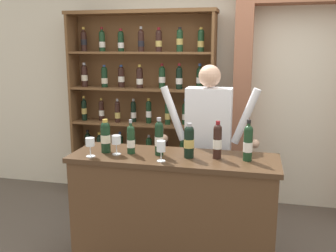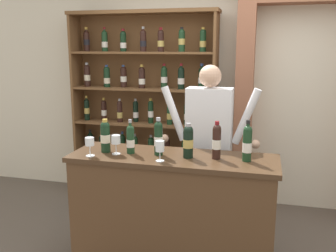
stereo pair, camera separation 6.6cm
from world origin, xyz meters
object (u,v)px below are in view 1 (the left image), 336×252
at_px(wine_glass_left, 90,143).
at_px(tasting_bottle_grappa, 131,139).
at_px(wine_shelf, 142,105).
at_px(wine_glass_right, 161,147).
at_px(tasting_bottle_rosso, 189,141).
at_px(tasting_bottle_prosecco, 106,136).
at_px(wine_glass_center, 116,141).
at_px(tasting_counter, 173,213).
at_px(tasting_bottle_bianco, 159,138).
at_px(tasting_bottle_super_tuscan, 248,142).
at_px(tasting_bottle_brunello, 217,140).
at_px(shopkeeper, 208,135).

bearing_deg(wine_glass_left, tasting_bottle_grappa, 29.35).
height_order(wine_shelf, wine_glass_right, wine_shelf).
bearing_deg(wine_glass_left, tasting_bottle_rosso, 11.48).
height_order(tasting_bottle_prosecco, wine_glass_center, tasting_bottle_prosecco).
xyz_separation_m(tasting_counter, wine_glass_center, (-0.47, -0.06, 0.61)).
bearing_deg(wine_glass_left, tasting_bottle_bianco, 17.67).
height_order(tasting_bottle_prosecco, tasting_bottle_super_tuscan, tasting_bottle_super_tuscan).
bearing_deg(wine_glass_left, tasting_bottle_brunello, 10.55).
xyz_separation_m(wine_shelf, shopkeeper, (0.91, -0.85, -0.13)).
bearing_deg(wine_glass_center, tasting_bottle_grappa, 27.74).
bearing_deg(tasting_bottle_grappa, shopkeeper, 43.24).
distance_m(tasting_counter, shopkeeper, 0.80).
distance_m(tasting_bottle_rosso, tasting_bottle_brunello, 0.22).
xyz_separation_m(tasting_bottle_brunello, tasting_bottle_super_tuscan, (0.24, -0.00, 0.00)).
relative_size(tasting_counter, wine_glass_left, 10.87).
xyz_separation_m(tasting_bottle_prosecco, wine_glass_left, (-0.07, -0.15, -0.03)).
bearing_deg(wine_shelf, wine_glass_right, -67.81).
bearing_deg(shopkeeper, tasting_bottle_rosso, -99.03).
bearing_deg(wine_shelf, shopkeeper, -43.18).
bearing_deg(tasting_bottle_brunello, tasting_bottle_grappa, -178.11).
height_order(tasting_bottle_bianco, tasting_bottle_super_tuscan, tasting_bottle_super_tuscan).
distance_m(tasting_bottle_rosso, wine_glass_left, 0.79).
distance_m(tasting_bottle_brunello, wine_glass_center, 0.82).
bearing_deg(tasting_counter, wine_shelf, 116.60).
height_order(shopkeeper, tasting_bottle_brunello, shopkeeper).
distance_m(wine_shelf, shopkeeper, 1.25).
bearing_deg(wine_glass_center, tasting_counter, 7.81).
xyz_separation_m(tasting_counter, tasting_bottle_grappa, (-0.36, -0.01, 0.62)).
xyz_separation_m(wine_glass_right, wine_glass_center, (-0.40, 0.10, -0.00)).
xyz_separation_m(tasting_counter, wine_glass_right, (-0.06, -0.16, 0.61)).
distance_m(tasting_bottle_grappa, wine_glass_left, 0.33).
relative_size(wine_shelf, wine_glass_right, 13.84).
height_order(tasting_counter, tasting_bottle_grappa, tasting_bottle_grappa).
height_order(tasting_bottle_grappa, tasting_bottle_rosso, tasting_bottle_grappa).
relative_size(wine_shelf, tasting_counter, 1.34).
height_order(tasting_counter, tasting_bottle_prosecco, tasting_bottle_prosecco).
bearing_deg(tasting_bottle_brunello, tasting_bottle_bianco, -177.82).
bearing_deg(tasting_bottle_grappa, tasting_bottle_prosecco, -175.98).
relative_size(tasting_bottle_bianco, tasting_bottle_rosso, 1.11).
height_order(shopkeeper, wine_glass_center, shopkeeper).
height_order(tasting_bottle_super_tuscan, wine_glass_right, tasting_bottle_super_tuscan).
height_order(tasting_counter, wine_glass_right, wine_glass_right).
distance_m(wine_shelf, wine_glass_left, 1.56).
bearing_deg(wine_glass_center, tasting_bottle_bianco, 10.14).
height_order(tasting_bottle_brunello, wine_glass_right, tasting_bottle_brunello).
bearing_deg(wine_shelf, tasting_counter, -63.40).
xyz_separation_m(tasting_bottle_rosso, wine_glass_left, (-0.78, -0.16, -0.03)).
relative_size(tasting_bottle_super_tuscan, wine_glass_left, 2.08).
bearing_deg(tasting_bottle_prosecco, tasting_counter, 2.27).
bearing_deg(wine_glass_right, shopkeeper, 68.23).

